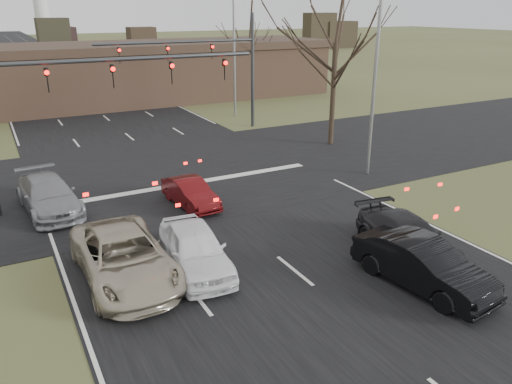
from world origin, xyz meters
The scene contains 15 objects.
ground centered at (0.00, 0.00, 0.00)m, with size 360.00×360.00×0.00m, color #464B28.
road_main centered at (0.00, 60.00, 0.01)m, with size 14.00×300.00×0.02m, color black.
road_cross centered at (0.00, 15.00, 0.01)m, with size 200.00×14.00×0.02m, color black.
building centered at (2.00, 38.00, 2.67)m, with size 42.40×10.40×5.30m.
mast_arm_near centered at (-5.23, 13.00, 5.07)m, with size 12.12×0.24×8.00m.
mast_arm_far centered at (6.18, 23.00, 5.02)m, with size 11.12×0.24×8.00m.
streetlight_right_near centered at (8.82, 10.00, 5.59)m, with size 2.34×0.25×10.00m.
streetlight_right_far centered at (9.32, 27.00, 5.59)m, with size 2.34×0.25×10.00m.
tree_right_far centered at (15.00, 35.00, 6.96)m, with size 5.40×5.40×9.00m.
car_silver_suv centered at (-5.10, 5.16, 0.79)m, with size 2.63×5.70×1.59m, color #B5AA92.
car_white_sedan centered at (-2.86, 4.70, 0.77)m, with size 1.82×4.52×1.54m, color white.
car_black_hatch centered at (3.00, 0.31, 0.77)m, with size 1.63×4.67×1.54m, color black.
car_charcoal_sedan centered at (4.12, 2.08, 0.69)m, with size 1.93×4.75×1.38m, color black.
car_grey_ahead centered at (-6.50, 12.50, 0.74)m, with size 2.06×5.07×1.47m, color gray.
car_red_ahead centered at (-0.90, 10.20, 0.60)m, with size 1.28×3.67×1.21m, color #4F0B0D.
Camera 1 is at (-8.12, -9.37, 8.28)m, focal length 35.00 mm.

